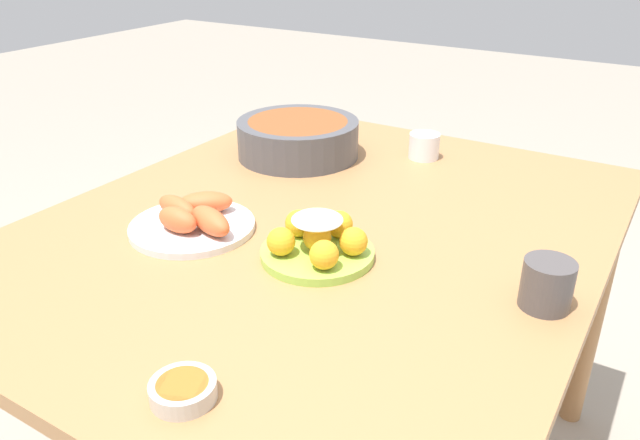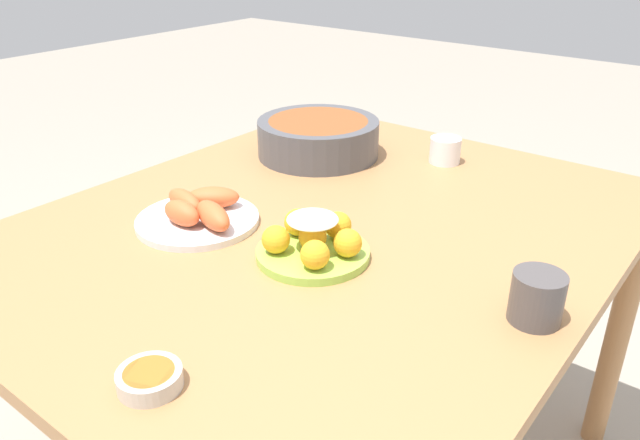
% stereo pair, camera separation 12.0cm
% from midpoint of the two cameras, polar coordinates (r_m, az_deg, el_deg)
% --- Properties ---
extents(dining_table, '(1.33, 1.08, 0.78)m').
position_cam_midpoint_polar(dining_table, '(1.33, -2.37, -3.80)').
color(dining_table, '#A87547').
rests_on(dining_table, ground_plane).
extents(cake_plate, '(0.21, 0.21, 0.09)m').
position_cam_midpoint_polar(cake_plate, '(1.14, -3.20, -2.11)').
color(cake_plate, '#99CC4C').
rests_on(cake_plate, dining_table).
extents(serving_bowl, '(0.31, 0.31, 0.09)m').
position_cam_midpoint_polar(serving_bowl, '(1.63, -4.14, 7.52)').
color(serving_bowl, '#4C4C51').
rests_on(serving_bowl, dining_table).
extents(sauce_bowl, '(0.09, 0.09, 0.03)m').
position_cam_midpoint_polar(sauce_bowl, '(0.87, -16.46, -14.81)').
color(sauce_bowl, beige).
rests_on(sauce_bowl, dining_table).
extents(seafood_platter, '(0.25, 0.25, 0.06)m').
position_cam_midpoint_polar(seafood_platter, '(1.28, -14.13, 0.01)').
color(seafood_platter, silver).
rests_on(seafood_platter, dining_table).
extents(cup_near, '(0.08, 0.08, 0.08)m').
position_cam_midpoint_polar(cup_near, '(1.03, 16.98, -5.75)').
color(cup_near, '#4C4747').
rests_on(cup_near, dining_table).
extents(cup_far, '(0.08, 0.08, 0.07)m').
position_cam_midpoint_polar(cup_far, '(1.63, 7.43, 6.69)').
color(cup_far, white).
rests_on(cup_far, dining_table).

